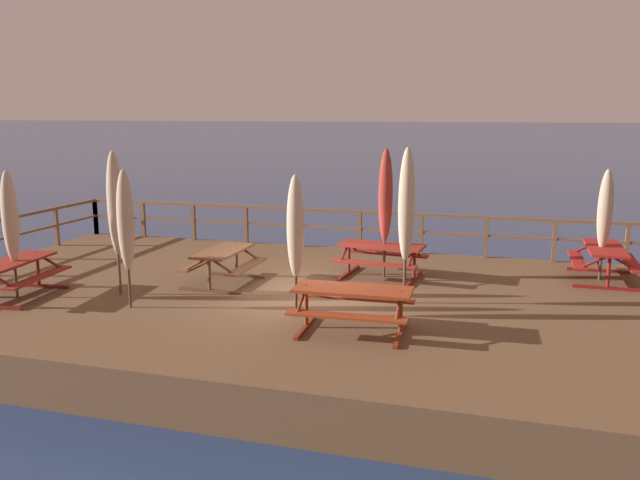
{
  "coord_description": "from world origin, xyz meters",
  "views": [
    {
      "loc": [
        3.86,
        -12.37,
        4.53
      ],
      "look_at": [
        0.0,
        0.7,
        1.83
      ],
      "focal_mm": 36.32,
      "sensor_mm": 36.0,
      "label": 1
    }
  ],
  "objects_px": {
    "patio_umbrella_tall_mid_right": "(295,227)",
    "patio_umbrella_short_back": "(407,205)",
    "picnic_table_back_right": "(13,270)",
    "patio_umbrella_short_front": "(115,204)",
    "picnic_table_back_left": "(223,259)",
    "picnic_table_front_left": "(381,253)",
    "patio_umbrella_short_mid": "(605,210)",
    "patio_umbrella_tall_front": "(126,221)",
    "picnic_table_mid_centre": "(604,256)",
    "patio_umbrella_tall_mid_left": "(10,218)",
    "picnic_table_front_right": "(353,300)",
    "patio_umbrella_tall_back_right": "(385,196)"
  },
  "relations": [
    {
      "from": "patio_umbrella_tall_mid_right",
      "to": "patio_umbrella_tall_back_right",
      "type": "bearing_deg",
      "value": 73.04
    },
    {
      "from": "picnic_table_back_left",
      "to": "patio_umbrella_short_front",
      "type": "height_order",
      "value": "patio_umbrella_short_front"
    },
    {
      "from": "picnic_table_front_right",
      "to": "picnic_table_front_left",
      "type": "bearing_deg",
      "value": 93.86
    },
    {
      "from": "picnic_table_front_right",
      "to": "patio_umbrella_short_back",
      "type": "xyz_separation_m",
      "value": [
        0.58,
        1.92,
        1.38
      ]
    },
    {
      "from": "picnic_table_front_left",
      "to": "patio_umbrella_tall_mid_left",
      "type": "distance_m",
      "value": 7.8
    },
    {
      "from": "picnic_table_front_left",
      "to": "picnic_table_front_right",
      "type": "distance_m",
      "value": 3.8
    },
    {
      "from": "picnic_table_back_right",
      "to": "patio_umbrella_short_front",
      "type": "relative_size",
      "value": 0.69
    },
    {
      "from": "picnic_table_back_left",
      "to": "patio_umbrella_tall_mid_left",
      "type": "bearing_deg",
      "value": -149.32
    },
    {
      "from": "patio_umbrella_tall_front",
      "to": "picnic_table_front_right",
      "type": "bearing_deg",
      "value": -1.7
    },
    {
      "from": "patio_umbrella_short_mid",
      "to": "patio_umbrella_short_back",
      "type": "relative_size",
      "value": 0.81
    },
    {
      "from": "patio_umbrella_tall_mid_right",
      "to": "patio_umbrella_tall_front",
      "type": "xyz_separation_m",
      "value": [
        -3.22,
        -0.42,
        0.03
      ]
    },
    {
      "from": "patio_umbrella_short_back",
      "to": "patio_umbrella_short_front",
      "type": "distance_m",
      "value": 5.82
    },
    {
      "from": "patio_umbrella_tall_mid_right",
      "to": "patio_umbrella_tall_front",
      "type": "height_order",
      "value": "patio_umbrella_tall_front"
    },
    {
      "from": "patio_umbrella_tall_mid_right",
      "to": "patio_umbrella_short_back",
      "type": "relative_size",
      "value": 0.86
    },
    {
      "from": "patio_umbrella_short_mid",
      "to": "patio_umbrella_tall_mid_left",
      "type": "bearing_deg",
      "value": -157.19
    },
    {
      "from": "patio_umbrella_tall_back_right",
      "to": "patio_umbrella_short_front",
      "type": "xyz_separation_m",
      "value": [
        -4.95,
        -2.98,
        0.02
      ]
    },
    {
      "from": "patio_umbrella_tall_back_right",
      "to": "picnic_table_front_right",
      "type": "bearing_deg",
      "value": -87.1
    },
    {
      "from": "patio_umbrella_tall_back_right",
      "to": "patio_umbrella_tall_mid_left",
      "type": "distance_m",
      "value": 7.82
    },
    {
      "from": "picnic_table_back_left",
      "to": "patio_umbrella_tall_mid_right",
      "type": "bearing_deg",
      "value": -36.89
    },
    {
      "from": "patio_umbrella_tall_back_right",
      "to": "patio_umbrella_tall_mid_left",
      "type": "relative_size",
      "value": 1.13
    },
    {
      "from": "picnic_table_back_left",
      "to": "picnic_table_mid_centre",
      "type": "xyz_separation_m",
      "value": [
        8.01,
        2.71,
        0.01
      ]
    },
    {
      "from": "picnic_table_back_right",
      "to": "patio_umbrella_tall_mid_left",
      "type": "bearing_deg",
      "value": -7.12
    },
    {
      "from": "picnic_table_mid_centre",
      "to": "patio_umbrella_tall_mid_right",
      "type": "xyz_separation_m",
      "value": [
        -5.77,
        -4.38,
        1.1
      ]
    },
    {
      "from": "patio_umbrella_tall_mid_right",
      "to": "patio_umbrella_tall_front",
      "type": "bearing_deg",
      "value": -172.52
    },
    {
      "from": "patio_umbrella_tall_mid_right",
      "to": "patio_umbrella_tall_mid_left",
      "type": "bearing_deg",
      "value": -175.48
    },
    {
      "from": "picnic_table_back_right",
      "to": "patio_umbrella_tall_front",
      "type": "bearing_deg",
      "value": 0.68
    },
    {
      "from": "picnic_table_front_right",
      "to": "patio_umbrella_short_mid",
      "type": "relative_size",
      "value": 0.83
    },
    {
      "from": "picnic_table_mid_centre",
      "to": "patio_umbrella_tall_mid_left",
      "type": "xyz_separation_m",
      "value": [
        -11.6,
        -4.84,
        1.08
      ]
    },
    {
      "from": "picnic_table_mid_centre",
      "to": "patio_umbrella_short_front",
      "type": "relative_size",
      "value": 0.67
    },
    {
      "from": "picnic_table_back_right",
      "to": "patio_umbrella_short_front",
      "type": "bearing_deg",
      "value": 22.08
    },
    {
      "from": "picnic_table_front_left",
      "to": "patio_umbrella_short_mid",
      "type": "xyz_separation_m",
      "value": [
        4.76,
        1.16,
        1.02
      ]
    },
    {
      "from": "patio_umbrella_short_front",
      "to": "patio_umbrella_tall_front",
      "type": "relative_size",
      "value": 1.11
    },
    {
      "from": "patio_umbrella_tall_back_right",
      "to": "patio_umbrella_short_mid",
      "type": "bearing_deg",
      "value": 12.92
    },
    {
      "from": "patio_umbrella_tall_mid_left",
      "to": "patio_umbrella_tall_front",
      "type": "height_order",
      "value": "patio_umbrella_tall_front"
    },
    {
      "from": "picnic_table_back_left",
      "to": "picnic_table_front_right",
      "type": "xyz_separation_m",
      "value": [
        3.44,
        -2.23,
        0.01
      ]
    },
    {
      "from": "patio_umbrella_tall_mid_right",
      "to": "picnic_table_back_left",
      "type": "bearing_deg",
      "value": 143.11
    },
    {
      "from": "picnic_table_front_left",
      "to": "patio_umbrella_tall_mid_right",
      "type": "distance_m",
      "value": 3.55
    },
    {
      "from": "patio_umbrella_tall_mid_right",
      "to": "patio_umbrella_tall_back_right",
      "type": "distance_m",
      "value": 3.47
    },
    {
      "from": "picnic_table_back_left",
      "to": "patio_umbrella_tall_mid_left",
      "type": "distance_m",
      "value": 4.32
    },
    {
      "from": "patio_umbrella_short_front",
      "to": "picnic_table_back_right",
      "type": "bearing_deg",
      "value": -157.92
    },
    {
      "from": "patio_umbrella_tall_mid_left",
      "to": "patio_umbrella_tall_front",
      "type": "distance_m",
      "value": 2.61
    },
    {
      "from": "picnic_table_mid_centre",
      "to": "patio_umbrella_short_mid",
      "type": "height_order",
      "value": "patio_umbrella_short_mid"
    },
    {
      "from": "picnic_table_front_left",
      "to": "patio_umbrella_tall_mid_left",
      "type": "height_order",
      "value": "patio_umbrella_tall_mid_left"
    },
    {
      "from": "picnic_table_mid_centre",
      "to": "patio_umbrella_short_mid",
      "type": "relative_size",
      "value": 0.8
    },
    {
      "from": "picnic_table_front_left",
      "to": "patio_umbrella_short_front",
      "type": "bearing_deg",
      "value": -149.31
    },
    {
      "from": "picnic_table_back_left",
      "to": "patio_umbrella_tall_back_right",
      "type": "height_order",
      "value": "patio_umbrella_tall_back_right"
    },
    {
      "from": "picnic_table_front_right",
      "to": "patio_umbrella_tall_mid_right",
      "type": "xyz_separation_m",
      "value": [
        -1.21,
        0.55,
        1.1
      ]
    },
    {
      "from": "patio_umbrella_tall_mid_right",
      "to": "patio_umbrella_short_back",
      "type": "bearing_deg",
      "value": 37.47
    },
    {
      "from": "picnic_table_front_left",
      "to": "patio_umbrella_tall_back_right",
      "type": "height_order",
      "value": "patio_umbrella_tall_back_right"
    },
    {
      "from": "picnic_table_back_left",
      "to": "picnic_table_mid_centre",
      "type": "height_order",
      "value": "same"
    }
  ]
}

